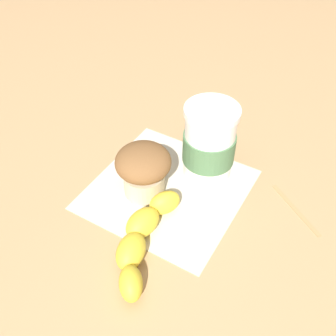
# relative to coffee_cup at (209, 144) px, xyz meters

# --- Properties ---
(ground_plane) EXTENTS (3.00, 3.00, 0.00)m
(ground_plane) POSITION_rel_coffee_cup_xyz_m (0.05, -0.05, -0.06)
(ground_plane) COLOR tan
(paper_napkin) EXTENTS (0.28, 0.28, 0.00)m
(paper_napkin) POSITION_rel_coffee_cup_xyz_m (0.05, -0.05, -0.06)
(paper_napkin) COLOR beige
(paper_napkin) RESTS_ON ground_plane
(coffee_cup) EXTENTS (0.08, 0.08, 0.13)m
(coffee_cup) POSITION_rel_coffee_cup_xyz_m (0.00, 0.00, 0.00)
(coffee_cup) COLOR white
(coffee_cup) RESTS_ON paper_napkin
(muffin) EXTENTS (0.08, 0.08, 0.09)m
(muffin) POSITION_rel_coffee_cup_xyz_m (0.07, -0.09, -0.01)
(muffin) COLOR beige
(muffin) RESTS_ON paper_napkin
(banana) EXTENTS (0.19, 0.08, 0.04)m
(banana) POSITION_rel_coffee_cup_xyz_m (0.17, -0.06, -0.04)
(banana) COLOR yellow
(banana) RESTS_ON paper_napkin
(wooden_stirrer) EXTENTS (0.09, 0.08, 0.00)m
(wooden_stirrer) POSITION_rel_coffee_cup_xyz_m (0.05, 0.15, -0.06)
(wooden_stirrer) COLOR tan
(wooden_stirrer) RESTS_ON ground_plane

